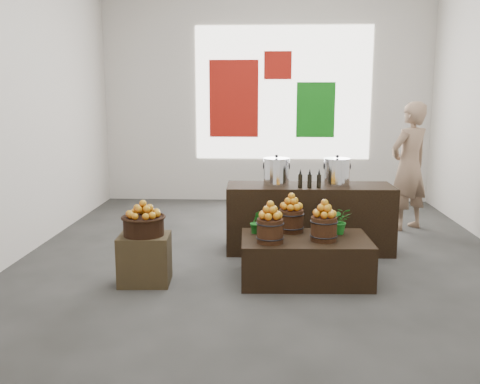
{
  "coord_description": "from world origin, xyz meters",
  "views": [
    {
      "loc": [
        0.0,
        -6.48,
        1.99
      ],
      "look_at": [
        -0.3,
        -0.4,
        0.87
      ],
      "focal_mm": 40.0,
      "sensor_mm": 36.0,
      "label": 1
    }
  ],
  "objects_px": {
    "stock_pot_left": "(276,172)",
    "wicker_basket": "(144,226)",
    "shopper": "(409,166)",
    "stock_pot_center": "(337,173)",
    "counter": "(309,218)",
    "crate": "(145,259)",
    "display_table": "(305,259)"
  },
  "relations": [
    {
      "from": "stock_pot_left",
      "to": "stock_pot_center",
      "type": "xyz_separation_m",
      "value": [
        0.76,
        0.02,
        0.0
      ]
    },
    {
      "from": "crate",
      "to": "wicker_basket",
      "type": "height_order",
      "value": "wicker_basket"
    },
    {
      "from": "wicker_basket",
      "to": "stock_pot_left",
      "type": "xyz_separation_m",
      "value": [
        1.41,
        1.29,
        0.39
      ]
    },
    {
      "from": "wicker_basket",
      "to": "shopper",
      "type": "xyz_separation_m",
      "value": [
        3.38,
        2.5,
        0.32
      ]
    },
    {
      "from": "shopper",
      "to": "stock_pot_center",
      "type": "bearing_deg",
      "value": 10.79
    },
    {
      "from": "display_table",
      "to": "counter",
      "type": "bearing_deg",
      "value": 81.45
    },
    {
      "from": "crate",
      "to": "stock_pot_left",
      "type": "xyz_separation_m",
      "value": [
        1.41,
        1.29,
        0.75
      ]
    },
    {
      "from": "counter",
      "to": "shopper",
      "type": "xyz_separation_m",
      "value": [
        1.54,
        1.2,
        0.51
      ]
    },
    {
      "from": "stock_pot_center",
      "to": "shopper",
      "type": "relative_size",
      "value": 0.17
    },
    {
      "from": "stock_pot_center",
      "to": "wicker_basket",
      "type": "bearing_deg",
      "value": -148.91
    },
    {
      "from": "stock_pot_left",
      "to": "shopper",
      "type": "bearing_deg",
      "value": 31.56
    },
    {
      "from": "stock_pot_center",
      "to": "shopper",
      "type": "xyz_separation_m",
      "value": [
        1.21,
        1.19,
        -0.07
      ]
    },
    {
      "from": "crate",
      "to": "stock_pot_left",
      "type": "bearing_deg",
      "value": 42.52
    },
    {
      "from": "crate",
      "to": "wicker_basket",
      "type": "bearing_deg",
      "value": 0.0
    },
    {
      "from": "display_table",
      "to": "stock_pot_center",
      "type": "distance_m",
      "value": 1.45
    },
    {
      "from": "stock_pot_left",
      "to": "stock_pot_center",
      "type": "distance_m",
      "value": 0.76
    },
    {
      "from": "stock_pot_center",
      "to": "shopper",
      "type": "height_order",
      "value": "shopper"
    },
    {
      "from": "display_table",
      "to": "shopper",
      "type": "height_order",
      "value": "shopper"
    },
    {
      "from": "display_table",
      "to": "counter",
      "type": "relative_size",
      "value": 0.65
    },
    {
      "from": "stock_pot_left",
      "to": "wicker_basket",
      "type": "bearing_deg",
      "value": -137.48
    },
    {
      "from": "crate",
      "to": "display_table",
      "type": "height_order",
      "value": "crate"
    },
    {
      "from": "stock_pot_center",
      "to": "shopper",
      "type": "distance_m",
      "value": 1.7
    },
    {
      "from": "counter",
      "to": "stock_pot_left",
      "type": "xyz_separation_m",
      "value": [
        -0.43,
        -0.01,
        0.59
      ]
    },
    {
      "from": "wicker_basket",
      "to": "counter",
      "type": "height_order",
      "value": "counter"
    },
    {
      "from": "wicker_basket",
      "to": "stock_pot_left",
      "type": "bearing_deg",
      "value": 42.52
    },
    {
      "from": "counter",
      "to": "stock_pot_center",
      "type": "relative_size",
      "value": 6.47
    },
    {
      "from": "stock_pot_left",
      "to": "shopper",
      "type": "xyz_separation_m",
      "value": [
        1.97,
        1.21,
        -0.07
      ]
    },
    {
      "from": "wicker_basket",
      "to": "shopper",
      "type": "distance_m",
      "value": 4.21
    },
    {
      "from": "crate",
      "to": "stock_pot_left",
      "type": "relative_size",
      "value": 1.64
    },
    {
      "from": "display_table",
      "to": "stock_pot_center",
      "type": "bearing_deg",
      "value": 65.78
    },
    {
      "from": "counter",
      "to": "wicker_basket",
      "type": "bearing_deg",
      "value": -145.89
    },
    {
      "from": "crate",
      "to": "counter",
      "type": "bearing_deg",
      "value": 35.31
    }
  ]
}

